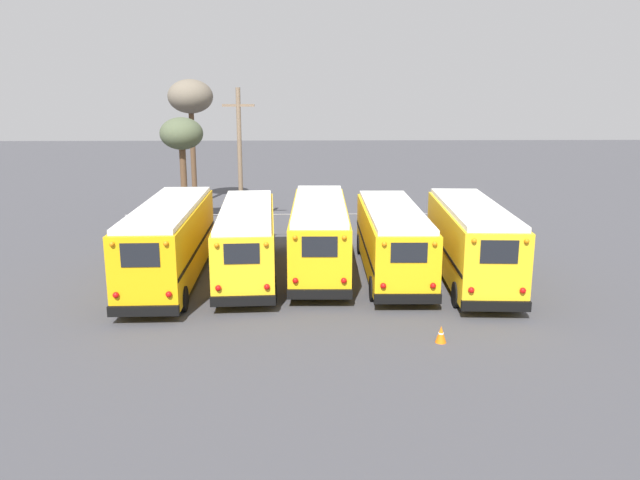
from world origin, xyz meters
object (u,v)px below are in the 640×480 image
object	(u,v)px
school_bus_2	(319,233)
bare_tree_1	(191,99)
school_bus_1	(247,239)
school_bus_3	(392,238)
bare_tree_0	(182,137)
traffic_cone	(441,334)
school_bus_4	(471,240)
utility_pole	(240,157)
school_bus_0	(170,240)

from	to	relation	value
school_bus_2	bare_tree_1	world-z (taller)	bare_tree_1
school_bus_1	school_bus_3	size ratio (longest dim) A/B	1.02
bare_tree_0	traffic_cone	xyz separation A→B (m)	(11.48, -18.06, -5.08)
traffic_cone	school_bus_4	bearing A→B (deg)	68.45
school_bus_2	utility_pole	distance (m)	9.83
utility_pole	bare_tree_1	distance (m)	10.07
school_bus_1	school_bus_4	bearing A→B (deg)	-6.16
school_bus_1	bare_tree_0	world-z (taller)	bare_tree_0
school_bus_0	bare_tree_0	xyz separation A→B (m)	(-1.44, 11.09, 3.57)
bare_tree_0	bare_tree_1	size ratio (longest dim) A/B	0.74
school_bus_0	traffic_cone	size ratio (longest dim) A/B	18.81
school_bus_2	school_bus_3	size ratio (longest dim) A/B	1.04
school_bus_1	traffic_cone	bearing A→B (deg)	-48.26
school_bus_3	traffic_cone	size ratio (longest dim) A/B	18.00
school_bus_0	utility_pole	distance (m)	10.49
school_bus_2	school_bus_3	bearing A→B (deg)	-12.69
school_bus_4	school_bus_3	bearing A→B (deg)	160.53
school_bus_3	bare_tree_1	xyz separation A→B (m)	(-11.66, 17.77, 5.79)
school_bus_2	bare_tree_0	distance (m)	12.85
utility_pole	bare_tree_1	size ratio (longest dim) A/B	0.93
school_bus_3	school_bus_2	bearing A→B (deg)	167.31
utility_pole	traffic_cone	bearing A→B (deg)	-64.67
school_bus_4	utility_pole	bearing A→B (deg)	136.03
school_bus_4	bare_tree_1	xyz separation A→B (m)	(-14.83, 18.89, 5.65)
school_bus_2	utility_pole	xyz separation A→B (m)	(-4.33, 8.46, 2.53)
school_bus_4	bare_tree_0	world-z (taller)	bare_tree_0
school_bus_3	school_bus_4	distance (m)	3.37
school_bus_1	utility_pole	world-z (taller)	utility_pole
school_bus_0	school_bus_3	distance (m)	9.55
school_bus_1	school_bus_4	distance (m)	9.56
school_bus_3	school_bus_4	xyz separation A→B (m)	(3.17, -1.12, 0.15)
school_bus_1	bare_tree_1	distance (m)	19.51
school_bus_4	school_bus_0	bearing A→B (deg)	178.66
school_bus_1	school_bus_3	distance (m)	6.34
school_bus_4	traffic_cone	bearing A→B (deg)	-111.55
bare_tree_0	traffic_cone	distance (m)	22.00
school_bus_3	bare_tree_1	distance (m)	22.03
bare_tree_1	traffic_cone	size ratio (longest dim) A/B	15.70
traffic_cone	school_bus_0	bearing A→B (deg)	145.23
bare_tree_1	school_bus_3	bearing A→B (deg)	-56.73
utility_pole	bare_tree_1	world-z (taller)	bare_tree_1
school_bus_4	utility_pole	world-z (taller)	utility_pole
bare_tree_0	traffic_cone	world-z (taller)	bare_tree_0
school_bus_2	bare_tree_0	xyz separation A→B (m)	(-7.77, 9.55, 3.64)
school_bus_0	school_bus_4	xyz separation A→B (m)	(12.68, -0.30, -0.01)
school_bus_2	bare_tree_1	distance (m)	19.89
utility_pole	bare_tree_0	xyz separation A→B (m)	(-3.45, 1.10, 1.11)
school_bus_4	bare_tree_1	distance (m)	24.67
school_bus_3	bare_tree_0	distance (m)	15.46
bare_tree_0	school_bus_0	bearing A→B (deg)	-82.63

